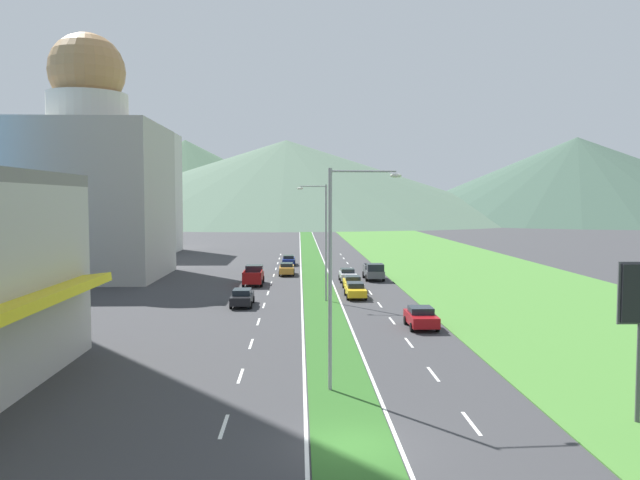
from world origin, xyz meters
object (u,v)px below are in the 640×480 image
car_4 (289,260)px  car_5 (287,269)px  car_2 (355,290)px  pickup_truck_1 (254,276)px  street_lamp_near (338,264)px  car_3 (348,275)px  car_6 (353,283)px  pickup_truck_0 (374,271)px  car_0 (421,317)px  street_lamp_mid (323,236)px  car_1 (242,297)px

car_4 → car_5: 12.04m
car_2 → pickup_truck_1: size_ratio=0.88×
street_lamp_near → car_3: street_lamp_near is taller
car_2 → car_6: (0.19, 5.26, -0.01)m
car_4 → pickup_truck_1: size_ratio=0.86×
car_4 → pickup_truck_0: bearing=-149.6°
car_2 → car_3: 11.90m
car_6 → car_0: bearing=9.5°
car_5 → street_lamp_mid: bearing=-169.7°
car_0 → pickup_truck_0: pickup_truck_0 is taller
car_0 → car_5: car_0 is taller
car_2 → car_0: bearing=13.7°
car_6 → pickup_truck_1: bearing=-112.7°
car_6 → street_lamp_near: bearing=-6.1°
street_lamp_mid → car_1: street_lamp_mid is taller
car_0 → car_6: 19.86m
car_0 → car_2: size_ratio=0.88×
car_2 → pickup_truck_0: pickup_truck_0 is taller
pickup_truck_1 → car_2: bearing=-133.2°
street_lamp_near → car_2: street_lamp_near is taller
car_0 → pickup_truck_1: bearing=-150.1°
car_6 → pickup_truck_0: pickup_truck_0 is taller
street_lamp_mid → car_2: street_lamp_mid is taller
car_2 → car_6: car_2 is taller
car_4 → pickup_truck_1: pickup_truck_1 is taller
car_0 → car_5: 34.28m
car_3 → car_4: bearing=-159.4°
street_lamp_near → car_2: size_ratio=2.25×
car_1 → pickup_truck_0: (13.59, 17.52, 0.22)m
car_1 → car_6: size_ratio=1.04×
pickup_truck_0 → pickup_truck_1: size_ratio=1.00×
car_2 → car_4: (-6.78, 30.41, -0.02)m
street_lamp_mid → car_3: bearing=76.8°
street_lamp_mid → car_3: 15.32m
street_lamp_mid → pickup_truck_1: street_lamp_mid is taller
pickup_truck_0 → pickup_truck_1: same height
street_lamp_near → car_4: 59.93m
street_lamp_near → car_6: (3.67, 34.44, -5.43)m
car_2 → car_5: car_5 is taller
street_lamp_mid → car_6: bearing=65.8°
car_0 → car_1: car_0 is taller
car_3 → street_lamp_near: bearing=-5.1°
pickup_truck_0 → car_4: bearing=-149.6°
car_3 → car_5: (-7.00, 6.47, 0.02)m
street_lamp_near → car_5: street_lamp_near is taller
car_2 → car_6: size_ratio=1.06×
street_lamp_near → car_3: (3.65, 41.08, -5.41)m
car_3 → pickup_truck_0: bearing=112.8°
pickup_truck_0 → car_0: bearing=0.4°
car_4 → car_1: bearing=174.2°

